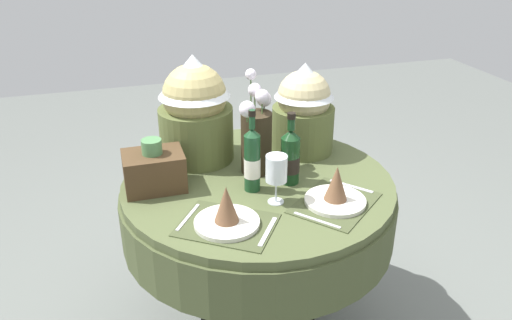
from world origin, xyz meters
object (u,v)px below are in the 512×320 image
Objects in this scene: gift_tub_back_right at (304,106)px; woven_basket_side_left at (154,169)px; dining_table at (258,210)px; gift_tub_back_left at (195,106)px; wine_bottle_left at (252,160)px; place_setting_right at (336,193)px; flower_vase at (256,135)px; wine_bottle_right at (290,157)px; place_setting_left at (227,214)px; wine_glass_right at (276,169)px.

woven_basket_side_left is at bearing -166.57° from gift_tub_back_right.
gift_tub_back_left is at bearing 124.80° from dining_table.
gift_tub_back_left is (-0.16, 0.36, 0.12)m from wine_bottle_left.
wine_bottle_left is 0.71× the size of gift_tub_back_left.
flower_vase reaches higher than place_setting_right.
wine_bottle_right is 0.73× the size of gift_tub_back_right.
place_setting_left is 0.63m from gift_tub_back_left.
dining_table is at bearing 129.82° from place_setting_right.
place_setting_left is at bearing -124.88° from dining_table.
gift_tub_back_right is (0.50, 0.53, 0.18)m from place_setting_left.
place_setting_left is 0.42m from wine_bottle_right.
wine_bottle_right is (-0.11, 0.22, 0.07)m from place_setting_right.
gift_tub_back_right is at bearing 38.29° from dining_table.
place_setting_right is at bearing -59.51° from flower_vase.
flower_vase reaches higher than gift_tub_back_right.
woven_basket_side_left is (-0.66, 0.33, 0.04)m from place_setting_right.
gift_tub_back_right is (0.06, 0.51, 0.18)m from place_setting_right.
flower_vase is at bearing 88.65° from wine_glass_right.
wine_bottle_right is (0.33, 0.25, 0.07)m from place_setting_left.
wine_bottle_right is 0.35m from gift_tub_back_right.
wine_glass_right is at bearing -86.62° from dining_table.
gift_tub_back_left reaches higher than woven_basket_side_left.
gift_tub_back_right is at bearing 83.15° from place_setting_right.
wine_bottle_left is at bearing -122.63° from dining_table.
gift_tub_back_left is (-0.43, 0.57, 0.21)m from place_setting_right.
wine_bottle_left is 0.41m from gift_tub_back_left.
gift_tub_back_left is at bearing 113.60° from wine_glass_right.
place_setting_left is 1.38× the size of wine_bottle_right.
wine_bottle_right is 0.18m from wine_glass_right.
gift_tub_back_left is 0.36m from woven_basket_side_left.
gift_tub_back_left reaches higher than place_setting_left.
gift_tub_back_right is at bearing 28.20° from flower_vase.
wine_bottle_left reaches higher than dining_table.
wine_glass_right is (-0.11, -0.14, 0.03)m from wine_bottle_right.
place_setting_left is 0.98× the size of flower_vase.
wine_glass_right is 0.51m from woven_basket_side_left.
dining_table is at bearing 57.37° from wine_bottle_left.
wine_bottle_left is (-0.28, 0.20, 0.09)m from place_setting_right.
place_setting_left is at bearing -120.73° from flower_vase.
gift_tub_back_left is (-0.21, 0.49, 0.11)m from wine_glass_right.
gift_tub_back_right reaches higher than place_setting_right.
wine_glass_right is at bearing -30.51° from woven_basket_side_left.
gift_tub_back_right is (0.49, -0.06, -0.03)m from gift_tub_back_left.
place_setting_left is at bearing -59.54° from woven_basket_side_left.
gift_tub_back_left is at bearing 46.22° from woven_basket_side_left.
place_setting_right is 0.25m from wine_glass_right.
dining_table is 0.30m from wine_bottle_left.
dining_table is 0.54m from gift_tub_back_left.
dining_table is 2.69× the size of flower_vase.
place_setting_right is 2.13× the size of wine_glass_right.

